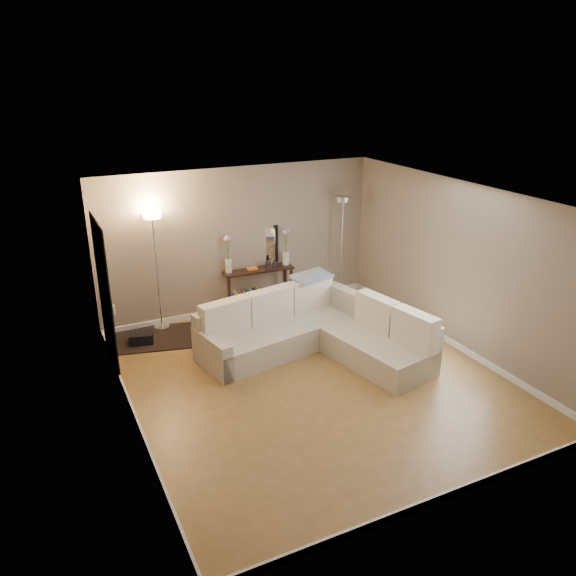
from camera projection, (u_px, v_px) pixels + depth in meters
name	position (u px, v px, depth m)	size (l,w,h in m)	color
floor	(312.00, 378.00, 8.00)	(5.00, 5.50, 0.01)	olive
ceiling	(316.00, 197.00, 7.05)	(5.00, 5.50, 0.01)	white
wall_back	(239.00, 241.00, 9.84)	(5.00, 0.02, 2.60)	gray
wall_front	(454.00, 393.00, 5.21)	(5.00, 0.02, 2.60)	gray
wall_left	(123.00, 328.00, 6.51)	(0.02, 5.50, 2.60)	gray
wall_right	(459.00, 267.00, 8.54)	(0.02, 5.50, 2.60)	gray
baseboard_back	(242.00, 307.00, 10.27)	(5.00, 0.03, 0.10)	white
baseboard_front	(440.00, 498.00, 5.68)	(5.00, 0.03, 0.10)	white
baseboard_left	(136.00, 419.00, 6.97)	(0.03, 5.50, 0.10)	white
baseboard_right	(449.00, 341.00, 8.99)	(0.03, 5.50, 0.10)	white
doorway	(105.00, 295.00, 8.02)	(0.02, 1.20, 2.20)	black
switch_plate	(114.00, 310.00, 7.27)	(0.02, 0.08, 0.12)	white
sectional_sofa	(314.00, 331.00, 8.64)	(3.06, 2.65, 0.93)	beige
throw_blanket	(312.00, 276.00, 9.16)	(0.67, 0.38, 0.05)	#7E8DA2
console_table	(254.00, 287.00, 10.12)	(1.30, 0.41, 0.79)	black
leaning_mirror	(254.00, 246.00, 10.03)	(0.91, 0.09, 0.71)	black
table_decor	(258.00, 267.00, 9.98)	(0.54, 0.13, 0.13)	orange
flower_vase_left	(228.00, 257.00, 9.72)	(0.15, 0.12, 0.68)	silver
flower_vase_right	(286.00, 249.00, 10.11)	(0.15, 0.12, 0.68)	silver
floor_lamp_lit	(155.00, 248.00, 9.04)	(0.34, 0.34, 2.01)	silver
floor_lamp_unlit	(342.00, 228.00, 10.30)	(0.29, 0.29, 1.98)	silver
charcoal_rug	(156.00, 338.00, 9.18)	(1.31, 0.98, 0.02)	black
black_bag	(142.00, 340.00, 9.00)	(0.37, 0.26, 0.24)	black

